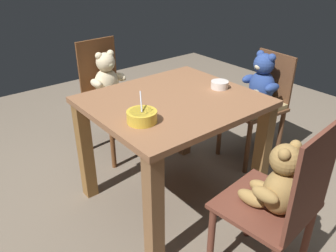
# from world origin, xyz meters

# --- Properties ---
(ground_plane) EXTENTS (5.20, 5.20, 0.04)m
(ground_plane) POSITION_xyz_m (0.00, 0.00, -0.02)
(ground_plane) COLOR #766857
(dining_table) EXTENTS (0.97, 0.86, 0.72)m
(dining_table) POSITION_xyz_m (0.00, 0.00, 0.57)
(dining_table) COLOR #905F3F
(dining_table) RESTS_ON ground_plane
(teddy_chair_far_center) EXTENTS (0.38, 0.44, 0.91)m
(teddy_chair_far_center) POSITION_xyz_m (0.01, 0.79, 0.55)
(teddy_chair_far_center) COLOR brown
(teddy_chair_far_center) RESTS_ON ground_plane
(teddy_chair_near_right) EXTENTS (0.45, 0.41, 0.86)m
(teddy_chair_near_right) POSITION_xyz_m (0.84, 0.00, 0.55)
(teddy_chair_near_right) COLOR brown
(teddy_chair_near_right) RESTS_ON ground_plane
(teddy_chair_near_front) EXTENTS (0.45, 0.43, 0.91)m
(teddy_chair_near_front) POSITION_xyz_m (-0.04, -0.80, 0.54)
(teddy_chair_near_front) COLOR brown
(teddy_chair_near_front) RESTS_ON ground_plane
(porridge_bowl_yellow_near_left) EXTENTS (0.16, 0.16, 0.14)m
(porridge_bowl_yellow_near_left) POSITION_xyz_m (-0.32, -0.13, 0.76)
(porridge_bowl_yellow_near_left) COLOR yellow
(porridge_bowl_yellow_near_left) RESTS_ON dining_table
(porridge_bowl_white_near_right) EXTENTS (0.11, 0.11, 0.05)m
(porridge_bowl_white_near_right) POSITION_xyz_m (0.34, -0.05, 0.75)
(porridge_bowl_white_near_right) COLOR white
(porridge_bowl_white_near_right) RESTS_ON dining_table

